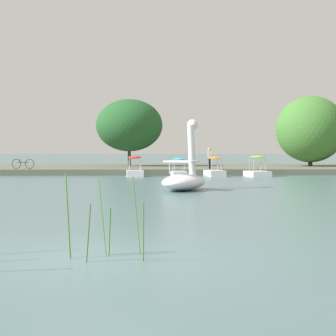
{
  "coord_description": "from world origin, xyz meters",
  "views": [
    {
      "loc": [
        0.99,
        -9.5,
        1.84
      ],
      "look_at": [
        1.82,
        20.13,
        0.92
      ],
      "focal_mm": 58.77,
      "sensor_mm": 36.0,
      "label": 1
    }
  ],
  "objects_px": {
    "pedal_boat_cyan": "(179,170)",
    "tree_sapling_by_fence": "(129,125)",
    "tree_willow_overhanging": "(311,129)",
    "bicycle_parked": "(23,164)",
    "pedal_boat_red": "(135,171)",
    "swan_boat": "(184,178)",
    "pedal_boat_orange": "(215,171)",
    "pedal_boat_lime": "(257,171)",
    "person_on_path": "(209,158)"
  },
  "relations": [
    {
      "from": "pedal_boat_cyan",
      "to": "tree_sapling_by_fence",
      "type": "bearing_deg",
      "value": 109.9
    },
    {
      "from": "tree_willow_overhanging",
      "to": "bicycle_parked",
      "type": "bearing_deg",
      "value": -164.69
    },
    {
      "from": "pedal_boat_red",
      "to": "swan_boat",
      "type": "bearing_deg",
      "value": -78.79
    },
    {
      "from": "pedal_boat_orange",
      "to": "pedal_boat_lime",
      "type": "distance_m",
      "value": 3.08
    },
    {
      "from": "tree_sapling_by_fence",
      "to": "person_on_path",
      "type": "xyz_separation_m",
      "value": [
        6.56,
        -8.54,
        -2.89
      ]
    },
    {
      "from": "person_on_path",
      "to": "bicycle_parked",
      "type": "height_order",
      "value": "person_on_path"
    },
    {
      "from": "pedal_boat_lime",
      "to": "tree_sapling_by_fence",
      "type": "distance_m",
      "value": 15.52
    },
    {
      "from": "swan_boat",
      "to": "bicycle_parked",
      "type": "xyz_separation_m",
      "value": [
        -11.69,
        17.67,
        0.26
      ]
    },
    {
      "from": "pedal_boat_red",
      "to": "pedal_boat_orange",
      "type": "relative_size",
      "value": 0.94
    },
    {
      "from": "swan_boat",
      "to": "tree_sapling_by_fence",
      "type": "xyz_separation_m",
      "value": [
        -3.67,
        25.26,
        3.64
      ]
    },
    {
      "from": "bicycle_parked",
      "to": "person_on_path",
      "type": "bearing_deg",
      "value": -3.71
    },
    {
      "from": "pedal_boat_cyan",
      "to": "person_on_path",
      "type": "distance_m",
      "value": 3.78
    },
    {
      "from": "pedal_boat_lime",
      "to": "person_on_path",
      "type": "height_order",
      "value": "person_on_path"
    },
    {
      "from": "pedal_boat_red",
      "to": "pedal_boat_cyan",
      "type": "bearing_deg",
      "value": -1.06
    },
    {
      "from": "pedal_boat_cyan",
      "to": "bicycle_parked",
      "type": "distance_m",
      "value": 12.63
    },
    {
      "from": "pedal_boat_orange",
      "to": "pedal_boat_lime",
      "type": "bearing_deg",
      "value": -6.93
    },
    {
      "from": "swan_boat",
      "to": "pedal_boat_red",
      "type": "height_order",
      "value": "swan_boat"
    },
    {
      "from": "tree_willow_overhanging",
      "to": "pedal_boat_orange",
      "type": "bearing_deg",
      "value": -134.24
    },
    {
      "from": "pedal_boat_red",
      "to": "bicycle_parked",
      "type": "relative_size",
      "value": 1.21
    },
    {
      "from": "tree_sapling_by_fence",
      "to": "swan_boat",
      "type": "bearing_deg",
      "value": -81.74
    },
    {
      "from": "pedal_boat_red",
      "to": "bicycle_parked",
      "type": "distance_m",
      "value": 9.6
    },
    {
      "from": "pedal_boat_cyan",
      "to": "tree_willow_overhanging",
      "type": "relative_size",
      "value": 0.25
    },
    {
      "from": "pedal_boat_cyan",
      "to": "bicycle_parked",
      "type": "relative_size",
      "value": 1.09
    },
    {
      "from": "pedal_boat_red",
      "to": "pedal_boat_cyan",
      "type": "xyz_separation_m",
      "value": [
        3.19,
        -0.06,
        0.04
      ]
    },
    {
      "from": "pedal_boat_orange",
      "to": "bicycle_parked",
      "type": "bearing_deg",
      "value": 166.62
    },
    {
      "from": "pedal_boat_lime",
      "to": "tree_sapling_by_fence",
      "type": "height_order",
      "value": "tree_sapling_by_fence"
    },
    {
      "from": "tree_sapling_by_fence",
      "to": "bicycle_parked",
      "type": "relative_size",
      "value": 4.5
    },
    {
      "from": "pedal_boat_red",
      "to": "pedal_boat_orange",
      "type": "bearing_deg",
      "value": 0.83
    },
    {
      "from": "swan_boat",
      "to": "pedal_boat_orange",
      "type": "relative_size",
      "value": 1.61
    },
    {
      "from": "swan_boat",
      "to": "pedal_boat_cyan",
      "type": "xyz_separation_m",
      "value": [
        0.4,
        14.03,
        -0.14
      ]
    },
    {
      "from": "tree_willow_overhanging",
      "to": "bicycle_parked",
      "type": "xyz_separation_m",
      "value": [
        -24.7,
        -6.76,
        -3.0
      ]
    },
    {
      "from": "pedal_boat_cyan",
      "to": "pedal_boat_lime",
      "type": "height_order",
      "value": "pedal_boat_lime"
    },
    {
      "from": "pedal_boat_red",
      "to": "person_on_path",
      "type": "bearing_deg",
      "value": 24.9
    },
    {
      "from": "person_on_path",
      "to": "tree_willow_overhanging",
      "type": "bearing_deg",
      "value": 37.29
    },
    {
      "from": "person_on_path",
      "to": "pedal_boat_lime",
      "type": "bearing_deg",
      "value": -42.6
    },
    {
      "from": "pedal_boat_lime",
      "to": "person_on_path",
      "type": "xyz_separation_m",
      "value": [
        -3.18,
        2.93,
        0.92
      ]
    },
    {
      "from": "pedal_boat_orange",
      "to": "tree_sapling_by_fence",
      "type": "height_order",
      "value": "tree_sapling_by_fence"
    },
    {
      "from": "pedal_boat_orange",
      "to": "tree_willow_overhanging",
      "type": "bearing_deg",
      "value": 45.76
    },
    {
      "from": "pedal_boat_red",
      "to": "pedal_boat_orange",
      "type": "height_order",
      "value": "pedal_boat_red"
    },
    {
      "from": "pedal_boat_red",
      "to": "person_on_path",
      "type": "relative_size",
      "value": 1.34
    },
    {
      "from": "pedal_boat_cyan",
      "to": "tree_sapling_by_fence",
      "type": "height_order",
      "value": "tree_sapling_by_fence"
    },
    {
      "from": "pedal_boat_red",
      "to": "bicycle_parked",
      "type": "bearing_deg",
      "value": 158.06
    },
    {
      "from": "pedal_boat_orange",
      "to": "pedal_boat_red",
      "type": "bearing_deg",
      "value": -179.17
    },
    {
      "from": "tree_sapling_by_fence",
      "to": "person_on_path",
      "type": "relative_size",
      "value": 5.01
    },
    {
      "from": "swan_boat",
      "to": "pedal_boat_lime",
      "type": "distance_m",
      "value": 15.08
    },
    {
      "from": "swan_boat",
      "to": "bicycle_parked",
      "type": "distance_m",
      "value": 21.19
    },
    {
      "from": "swan_boat",
      "to": "bicycle_parked",
      "type": "bearing_deg",
      "value": 123.48
    },
    {
      "from": "tree_willow_overhanging",
      "to": "bicycle_parked",
      "type": "relative_size",
      "value": 4.36
    },
    {
      "from": "person_on_path",
      "to": "bicycle_parked",
      "type": "xyz_separation_m",
      "value": [
        -14.58,
        0.95,
        -0.49
      ]
    },
    {
      "from": "swan_boat",
      "to": "pedal_boat_cyan",
      "type": "relative_size",
      "value": 1.91
    }
  ]
}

